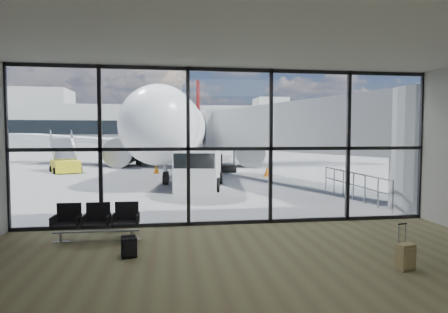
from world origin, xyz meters
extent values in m
plane|color=slate|center=(0.00, 40.00, 0.00)|extent=(220.00, 220.00, 0.00)
cube|color=brown|center=(0.00, -4.00, 0.01)|extent=(12.00, 8.00, 0.01)
cube|color=silver|center=(0.00, -4.00, 4.50)|extent=(12.00, 8.00, 0.02)
cube|color=beige|center=(0.00, -8.00, 2.25)|extent=(12.00, 0.02, 4.50)
cube|color=white|center=(0.00, 0.00, 2.25)|extent=(12.00, 0.04, 4.50)
cube|color=black|center=(0.00, 0.00, 0.06)|extent=(12.00, 0.12, 0.10)
cube|color=black|center=(0.00, 0.00, 2.20)|extent=(12.00, 0.12, 0.10)
cube|color=black|center=(0.00, 0.00, 4.44)|extent=(12.00, 0.12, 0.10)
cube|color=black|center=(-6.00, 0.00, 2.25)|extent=(0.10, 0.12, 4.50)
cube|color=black|center=(-3.60, 0.00, 2.25)|extent=(0.10, 0.12, 4.50)
cube|color=black|center=(-1.20, 0.00, 2.25)|extent=(0.10, 0.12, 4.50)
cube|color=black|center=(1.20, 0.00, 2.25)|extent=(0.10, 0.12, 4.50)
cube|color=black|center=(3.60, 0.00, 2.25)|extent=(0.10, 0.12, 4.50)
cube|color=black|center=(6.00, 0.00, 2.25)|extent=(0.10, 0.12, 4.50)
cylinder|color=#939698|center=(7.20, 1.00, 2.10)|extent=(2.80, 2.80, 4.20)
cube|color=#939698|center=(4.55, 8.00, 3.00)|extent=(7.45, 14.81, 2.40)
cube|color=#939698|center=(1.90, 15.00, 3.00)|extent=(2.60, 2.20, 2.60)
cylinder|color=gray|center=(1.10, 15.00, 0.90)|extent=(0.20, 0.20, 1.80)
cylinder|color=gray|center=(2.70, 15.00, 0.90)|extent=(0.20, 0.20, 1.80)
cylinder|color=black|center=(1.90, 15.00, 0.25)|extent=(1.80, 0.56, 0.56)
cylinder|color=gray|center=(5.60, 0.80, 0.55)|extent=(0.06, 0.06, 1.10)
cylinder|color=gray|center=(5.60, 1.70, 0.55)|extent=(0.06, 0.06, 1.10)
cylinder|color=gray|center=(5.60, 2.60, 0.55)|extent=(0.06, 0.06, 1.10)
cylinder|color=gray|center=(5.60, 3.50, 0.55)|extent=(0.06, 0.06, 1.10)
cylinder|color=gray|center=(5.60, 4.40, 0.55)|extent=(0.06, 0.06, 1.10)
cylinder|color=gray|center=(5.60, 5.30, 0.55)|extent=(0.06, 0.06, 1.10)
cylinder|color=gray|center=(5.60, 6.20, 0.55)|extent=(0.06, 0.06, 1.10)
cylinder|color=gray|center=(5.60, 3.50, 1.08)|extent=(0.06, 5.40, 0.06)
cylinder|color=gray|center=(5.60, 3.50, 0.60)|extent=(0.06, 5.40, 0.06)
cube|color=#AFAFAA|center=(0.00, 62.00, 4.00)|extent=(80.00, 12.00, 8.00)
cube|color=black|center=(0.00, 55.90, 4.00)|extent=(80.00, 0.20, 2.40)
cube|color=#AFAFAA|center=(-25.00, 62.00, 9.50)|extent=(10.00, 8.00, 3.00)
cube|color=#AFAFAA|center=(18.00, 62.00, 9.00)|extent=(6.00, 6.00, 2.00)
cylinder|color=#382619|center=(-33.00, 72.00, 1.71)|extent=(0.50, 0.50, 3.42)
sphere|color=black|center=(-33.00, 72.00, 5.89)|extent=(6.27, 6.27, 6.27)
cylinder|color=#382619|center=(-27.00, 72.00, 1.35)|extent=(0.50, 0.50, 2.70)
sphere|color=black|center=(-27.00, 72.00, 4.65)|extent=(4.95, 4.95, 4.95)
cylinder|color=#382619|center=(-21.00, 72.00, 1.53)|extent=(0.50, 0.50, 3.06)
sphere|color=black|center=(-21.00, 72.00, 5.27)|extent=(5.61, 5.61, 5.61)
cylinder|color=#382619|center=(-15.00, 72.00, 1.71)|extent=(0.50, 0.50, 3.42)
sphere|color=black|center=(-15.00, 72.00, 5.89)|extent=(6.27, 6.27, 6.27)
cube|color=gray|center=(-3.50, -1.23, 0.23)|extent=(2.05, 0.10, 0.04)
cube|color=black|center=(-4.20, -1.22, 0.41)|extent=(0.59, 0.55, 0.07)
cube|color=black|center=(-4.20, -0.96, 0.65)|extent=(0.58, 0.07, 0.51)
cube|color=black|center=(-3.50, -1.23, 0.41)|extent=(0.59, 0.55, 0.07)
cube|color=black|center=(-3.50, -0.97, 0.65)|extent=(0.58, 0.07, 0.51)
cube|color=black|center=(-2.80, -1.24, 0.41)|extent=(0.59, 0.55, 0.07)
cube|color=black|center=(-2.80, -0.98, 0.65)|extent=(0.58, 0.07, 0.51)
cylinder|color=gray|center=(-4.34, -1.22, 0.12)|extent=(0.06, 0.06, 0.23)
cylinder|color=gray|center=(-2.67, -1.24, 0.12)|extent=(0.06, 0.06, 0.23)
cube|color=black|center=(-2.57, -2.65, 0.21)|extent=(0.35, 0.27, 0.43)
cube|color=black|center=(-2.55, -2.76, 0.21)|extent=(0.26, 0.12, 0.29)
cylinder|color=black|center=(-2.60, -2.56, 0.43)|extent=(0.30, 0.15, 0.08)
cube|color=#988454|center=(2.75, -4.13, 0.26)|extent=(0.37, 0.28, 0.49)
cube|color=#988454|center=(2.78, -4.24, 0.26)|extent=(0.27, 0.11, 0.36)
cylinder|color=gray|center=(2.63, -4.07, 0.68)|extent=(0.02, 0.02, 0.41)
cylinder|color=gray|center=(2.81, -4.02, 0.68)|extent=(0.02, 0.02, 0.41)
cube|color=black|center=(2.72, -4.05, 0.88)|extent=(0.22, 0.08, 0.02)
cylinder|color=black|center=(2.63, -4.07, 0.03)|extent=(0.04, 0.06, 0.05)
cylinder|color=black|center=(2.81, -4.02, 0.03)|extent=(0.04, 0.06, 0.05)
cylinder|color=white|center=(-0.25, 22.36, 3.07)|extent=(7.70, 30.96, 3.79)
sphere|color=white|center=(-2.22, 7.12, 3.07)|extent=(3.79, 3.79, 3.79)
cone|color=white|center=(2.05, 40.14, 3.38)|extent=(4.55, 6.58, 3.79)
cube|color=black|center=(-2.14, 7.73, 3.58)|extent=(2.39, 1.51, 0.51)
cube|color=white|center=(-8.75, 24.49, 2.20)|extent=(15.37, 9.73, 1.21)
cylinder|color=black|center=(-5.66, 22.03, 1.18)|extent=(2.58, 3.73, 2.15)
cube|color=white|center=(-1.27, 40.05, 3.48)|extent=(5.93, 3.61, 0.18)
cube|color=white|center=(8.51, 22.26, 2.20)|extent=(15.74, 6.26, 1.21)
cylinder|color=black|center=(4.90, 20.66, 1.18)|extent=(2.58, 3.73, 2.15)
cube|color=white|center=(5.23, 39.21, 3.48)|extent=(5.76, 2.29, 0.18)
cube|color=#600D0D|center=(2.05, 40.14, 6.76)|extent=(0.80, 3.90, 6.15)
cylinder|color=gray|center=(-1.96, 9.16, 0.72)|extent=(0.20, 0.20, 1.43)
cylinder|color=black|center=(-1.96, 9.16, 0.36)|extent=(0.35, 0.74, 0.72)
cylinder|color=black|center=(-3.03, 23.24, 0.46)|extent=(0.58, 1.03, 0.98)
cylinder|color=black|center=(2.66, 22.50, 0.46)|extent=(0.58, 1.03, 0.98)
cube|color=white|center=(-0.29, 7.79, 0.95)|extent=(2.67, 4.66, 1.91)
cube|color=black|center=(-0.59, 6.20, 1.48)|extent=(1.99, 1.45, 0.67)
cylinder|color=black|center=(-1.49, 6.56, 0.33)|extent=(0.35, 0.70, 0.67)
cylinder|color=black|center=(0.38, 6.22, 0.33)|extent=(0.35, 0.70, 0.67)
cylinder|color=black|center=(-0.97, 9.37, 0.33)|extent=(0.35, 0.70, 0.67)
cylinder|color=black|center=(0.90, 9.03, 0.33)|extent=(0.35, 0.70, 0.67)
cube|color=black|center=(-3.76, 22.51, 0.53)|extent=(2.03, 3.14, 0.97)
cube|color=black|center=(-4.04, 23.63, 1.26)|extent=(1.72, 2.62, 1.00)
cylinder|color=black|center=(-4.17, 21.40, 0.24)|extent=(0.31, 0.52, 0.48)
cylinder|color=black|center=(-2.86, 21.74, 0.24)|extent=(0.31, 0.52, 0.48)
cylinder|color=black|center=(-4.65, 23.28, 0.24)|extent=(0.31, 0.52, 0.48)
cylinder|color=black|center=(-3.34, 23.61, 0.24)|extent=(0.31, 0.52, 0.48)
cube|color=gold|center=(-9.04, 16.93, 0.46)|extent=(2.62, 3.25, 0.81)
cube|color=gray|center=(-9.37, 17.67, 1.62)|extent=(2.22, 2.68, 1.50)
cylinder|color=black|center=(-9.39, 15.67, 0.22)|extent=(0.36, 0.49, 0.45)
cylinder|color=black|center=(-7.90, 16.32, 0.22)|extent=(0.36, 0.49, 0.45)
cylinder|color=black|center=(-10.19, 17.54, 0.22)|extent=(0.36, 0.49, 0.45)
cylinder|color=black|center=(-8.70, 18.18, 0.22)|extent=(0.36, 0.49, 0.45)
cube|color=orange|center=(-2.68, 15.34, 0.01)|extent=(0.42, 0.42, 0.03)
cone|color=orange|center=(-2.68, 15.34, 0.30)|extent=(0.40, 0.40, 0.60)
cube|color=orange|center=(4.32, 12.26, 0.02)|extent=(0.47, 0.47, 0.03)
cone|color=orange|center=(4.32, 12.26, 0.33)|extent=(0.44, 0.44, 0.66)
camera|label=1|loc=(-1.69, -10.61, 2.57)|focal=30.00mm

